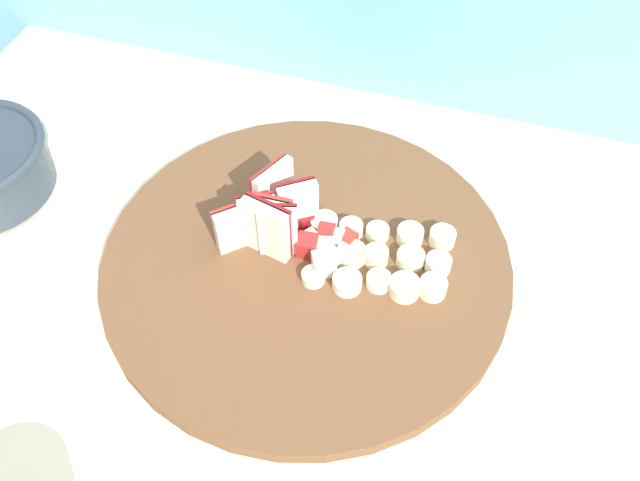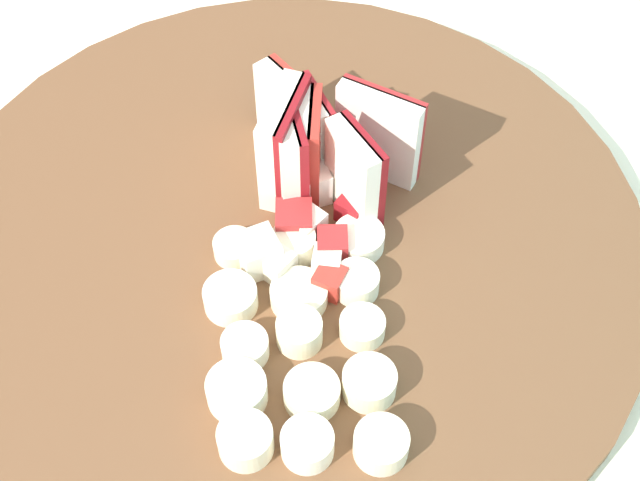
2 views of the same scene
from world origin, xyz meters
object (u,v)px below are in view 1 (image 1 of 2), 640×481
(cutting_board, at_px, (306,261))
(apple_dice_pile, at_px, (313,243))
(apple_wedge_fan, at_px, (269,217))
(banana_slice_rows, at_px, (382,257))

(cutting_board, distance_m, apple_dice_pile, 0.02)
(cutting_board, height_order, apple_wedge_fan, apple_wedge_fan)
(apple_wedge_fan, bearing_deg, apple_dice_pile, -3.75)
(apple_wedge_fan, xyz_separation_m, banana_slice_rows, (0.11, 0.00, -0.02))
(cutting_board, relative_size, apple_dice_pile, 4.60)
(cutting_board, xyz_separation_m, banana_slice_rows, (0.07, 0.02, 0.01))
(apple_wedge_fan, xyz_separation_m, apple_dice_pile, (0.05, -0.00, -0.02))
(apple_wedge_fan, distance_m, apple_dice_pile, 0.05)
(apple_dice_pile, bearing_deg, cutting_board, -109.21)
(cutting_board, relative_size, apple_wedge_fan, 4.11)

